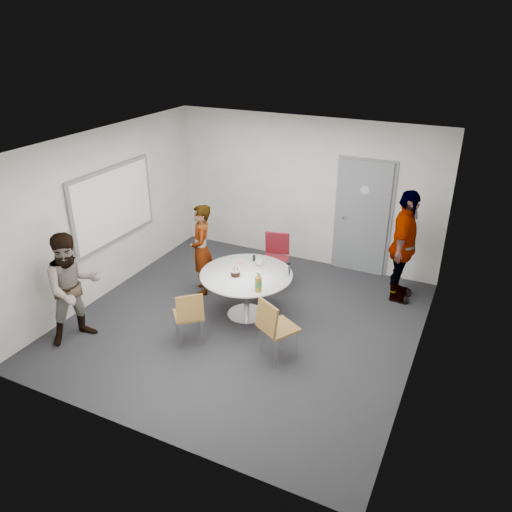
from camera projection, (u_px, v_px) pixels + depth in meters
The scene contains 15 objects.
floor at pixel (244, 322), 7.61m from camera, with size 5.00×5.00×0.00m, color black.
ceiling at pixel (241, 146), 6.45m from camera, with size 5.00×5.00×0.00m, color silver.
wall_back at pixel (305, 191), 9.06m from camera, with size 5.00×5.00×0.00m, color #B9B6B0.
wall_left at pixel (104, 214), 8.00m from camera, with size 5.00×5.00×0.00m, color #B9B6B0.
wall_right at pixel (426, 277), 6.05m from camera, with size 5.00×5.00×0.00m, color #B9B6B0.
wall_front at pixel (129, 332), 4.99m from camera, with size 5.00×5.00×0.00m, color #B9B6B0.
door at pixel (363, 218), 8.76m from camera, with size 1.02×0.17×2.12m.
whiteboard at pixel (114, 205), 8.11m from camera, with size 0.04×1.90×1.25m.
table at pixel (247, 280), 7.52m from camera, with size 1.40×1.40×1.02m.
chair_near_left at pixel (189, 313), 6.91m from camera, with size 0.57×0.57×0.82m.
chair_near_right at pixel (274, 324), 6.57m from camera, with size 0.59×0.61×0.90m.
chair_far at pixel (276, 254), 8.52m from camera, with size 0.52×0.56×0.91m.
person_main at pixel (202, 250), 8.16m from camera, with size 0.56×0.37×1.54m, color #A5C6EA.
person_left at pixel (73, 288), 6.91m from camera, with size 0.79×0.62×1.63m, color white.
person_right at pixel (403, 247), 7.88m from camera, with size 1.09×0.45×1.86m, color black.
Camera 1 is at (2.95, -5.72, 4.19)m, focal length 35.00 mm.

